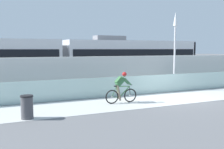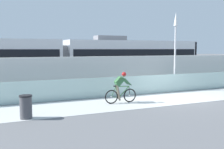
{
  "view_description": "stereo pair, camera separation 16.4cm",
  "coord_description": "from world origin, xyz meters",
  "views": [
    {
      "loc": [
        -9.23,
        -11.89,
        2.81
      ],
      "look_at": [
        -2.93,
        2.35,
        1.25
      ],
      "focal_mm": 41.46,
      "sensor_mm": 36.0,
      "label": 1
    },
    {
      "loc": [
        -9.08,
        -11.96,
        2.81
      ],
      "look_at": [
        -2.93,
        2.35,
        1.25
      ],
      "focal_mm": 41.46,
      "sensor_mm": 36.0,
      "label": 2
    }
  ],
  "objects": [
    {
      "name": "tram",
      "position": [
        -4.95,
        6.85,
        1.89
      ],
      "size": [
        22.56,
        2.54,
        3.81
      ],
      "color": "silver",
      "rests_on": "ground"
    },
    {
      "name": "bike_path_deck",
      "position": [
        0.0,
        0.0,
        0.01
      ],
      "size": [
        32.0,
        3.2,
        0.01
      ],
      "primitive_type": "cube",
      "color": "silver",
      "rests_on": "ground"
    },
    {
      "name": "cyclist_on_bike",
      "position": [
        -3.46,
        -0.0,
        0.8
      ],
      "size": [
        1.77,
        0.58,
        1.61
      ],
      "color": "black",
      "rests_on": "ground"
    },
    {
      "name": "trash_bin",
      "position": [
        -8.24,
        -1.25,
        0.48
      ],
      "size": [
        0.51,
        0.51,
        0.96
      ],
      "color": "#47474C",
      "rests_on": "ground"
    },
    {
      "name": "tram_rail_far",
      "position": [
        0.0,
        7.57,
        0.0
      ],
      "size": [
        32.0,
        0.08,
        0.01
      ],
      "primitive_type": "cube",
      "color": "#595654",
      "rests_on": "ground"
    },
    {
      "name": "lamp_post_antenna",
      "position": [
        1.53,
        2.15,
        3.29
      ],
      "size": [
        0.28,
        0.28,
        5.2
      ],
      "color": "gray",
      "rests_on": "ground"
    },
    {
      "name": "ground_plane",
      "position": [
        0.0,
        0.0,
        0.0
      ],
      "size": [
        200.0,
        200.0,
        0.0
      ],
      "primitive_type": "plane",
      "color": "slate"
    },
    {
      "name": "concrete_barrier_wall",
      "position": [
        0.0,
        3.65,
        1.15
      ],
      "size": [
        32.0,
        0.36,
        2.31
      ],
      "primitive_type": "cube",
      "color": "silver",
      "rests_on": "ground"
    },
    {
      "name": "glass_parapet",
      "position": [
        0.0,
        1.85,
        0.58
      ],
      "size": [
        32.0,
        0.05,
        1.15
      ],
      "primitive_type": "cube",
      "color": "silver",
      "rests_on": "ground"
    },
    {
      "name": "tram_rail_near",
      "position": [
        0.0,
        6.13,
        0.0
      ],
      "size": [
        32.0,
        0.08,
        0.01
      ],
      "primitive_type": "cube",
      "color": "#595654",
      "rests_on": "ground"
    }
  ]
}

